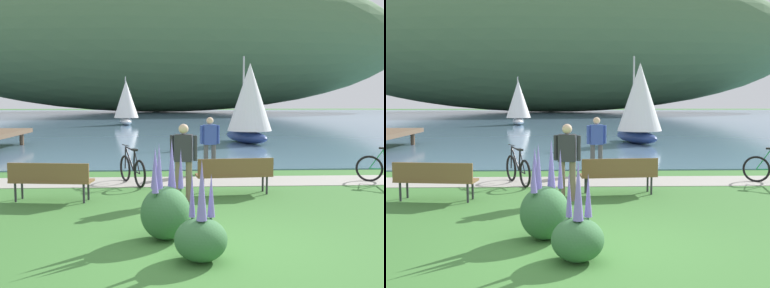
# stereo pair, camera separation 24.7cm
# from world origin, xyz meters

# --- Properties ---
(ground_plane) EXTENTS (200.00, 200.00, 0.00)m
(ground_plane) POSITION_xyz_m (0.00, 0.00, 0.00)
(ground_plane) COLOR #3D7533
(bay_water) EXTENTS (180.00, 80.00, 0.04)m
(bay_water) POSITION_xyz_m (0.00, 47.45, 0.02)
(bay_water) COLOR #5B7F9E
(bay_water) RESTS_ON ground
(distant_hillside) EXTENTS (87.15, 28.00, 24.53)m
(distant_hillside) POSITION_xyz_m (-3.22, 72.37, 12.30)
(distant_hillside) COLOR #4C7047
(distant_hillside) RESTS_ON bay_water
(shoreline_path) EXTENTS (60.00, 1.50, 0.01)m
(shoreline_path) POSITION_xyz_m (0.00, 5.57, 0.01)
(shoreline_path) COLOR #A39E93
(shoreline_path) RESTS_ON ground
(park_bench_near_camera) EXTENTS (1.84, 0.69, 0.88)m
(park_bench_near_camera) POSITION_xyz_m (-3.48, 3.31, 0.52)
(park_bench_near_camera) COLOR brown
(park_bench_near_camera) RESTS_ON ground
(park_bench_further_along) EXTENTS (1.83, 0.63, 0.88)m
(park_bench_further_along) POSITION_xyz_m (0.66, 3.88, 0.52)
(park_bench_further_along) COLOR brown
(park_bench_further_along) RESTS_ON ground
(bicycle_leaning_near_bench) EXTENTS (0.84, 1.61, 1.01)m
(bicycle_leaning_near_bench) POSITION_xyz_m (-1.86, 5.26, 0.40)
(bicycle_leaning_near_bench) COLOR black
(bicycle_leaning_near_bench) RESTS_ON ground
(person_at_shoreline) EXTENTS (0.60, 0.27, 1.71)m
(person_at_shoreline) POSITION_xyz_m (0.35, 6.99, 0.98)
(person_at_shoreline) COLOR #4C4C51
(person_at_shoreline) RESTS_ON ground
(person_on_the_grass) EXTENTS (0.60, 0.29, 1.71)m
(person_on_the_grass) POSITION_xyz_m (-0.56, 3.28, 0.98)
(person_on_the_grass) COLOR #72604C
(person_on_the_grass) RESTS_ON ground
(echium_bush_closest_to_camera) EXTENTS (0.74, 0.74, 1.45)m
(echium_bush_closest_to_camera) POSITION_xyz_m (-0.43, -0.49, 0.36)
(echium_bush_closest_to_camera) COLOR #386B3D
(echium_bush_closest_to_camera) RESTS_ON ground
(echium_bush_beside_closest) EXTENTS (0.81, 0.81, 1.61)m
(echium_bush_beside_closest) POSITION_xyz_m (-0.93, 0.52, 0.49)
(echium_bush_beside_closest) COLOR #386B3D
(echium_bush_beside_closest) RESTS_ON ground
(sailboat_mid_bay) EXTENTS (2.43, 3.67, 4.17)m
(sailboat_mid_bay) POSITION_xyz_m (-4.66, 32.54, 2.00)
(sailboat_mid_bay) COLOR white
(sailboat_mid_bay) RESTS_ON bay_water
(sailboat_toward_hillside) EXTENTS (2.83, 3.85, 4.37)m
(sailboat_toward_hillside) POSITION_xyz_m (3.07, 15.72, 2.10)
(sailboat_toward_hillside) COLOR navy
(sailboat_toward_hillside) RESTS_ON bay_water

